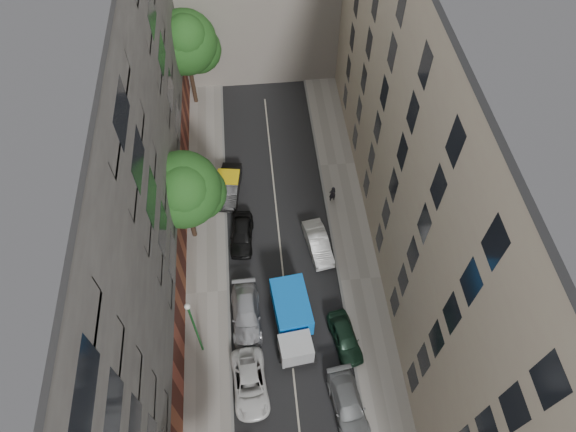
{
  "coord_description": "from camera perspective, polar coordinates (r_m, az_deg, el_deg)",
  "views": [
    {
      "loc": [
        -1.41,
        -17.2,
        32.81
      ],
      "look_at": [
        0.45,
        1.88,
        6.0
      ],
      "focal_mm": 32.0,
      "sensor_mm": 36.0,
      "label": 1
    }
  ],
  "objects": [
    {
      "name": "ground",
      "position": [
        37.07,
        -0.41,
        -7.82
      ],
      "size": [
        120.0,
        120.0,
        0.0
      ],
      "primitive_type": "plane",
      "color": "#4C4C49",
      "rests_on": "ground"
    },
    {
      "name": "road_surface",
      "position": [
        37.06,
        -0.41,
        -7.81
      ],
      "size": [
        8.0,
        44.0,
        0.02
      ],
      "primitive_type": "cube",
      "color": "black",
      "rests_on": "ground"
    },
    {
      "name": "sidewalk_left",
      "position": [
        37.2,
        -8.97,
        -8.4
      ],
      "size": [
        3.0,
        44.0,
        0.15
      ],
      "primitive_type": "cube",
      "color": "gray",
      "rests_on": "ground"
    },
    {
      "name": "sidewalk_right",
      "position": [
        37.62,
        8.02,
        -6.97
      ],
      "size": [
        3.0,
        44.0,
        0.15
      ],
      "primitive_type": "cube",
      "color": "gray",
      "rests_on": "ground"
    },
    {
      "name": "building_left",
      "position": [
        30.13,
        -21.84,
        -0.18
      ],
      "size": [
        8.0,
        44.0,
        20.0
      ],
      "primitive_type": "cube",
      "color": "#484543",
      "rests_on": "ground"
    },
    {
      "name": "building_right",
      "position": [
        31.15,
        20.09,
        3.02
      ],
      "size": [
        8.0,
        44.0,
        20.0
      ],
      "primitive_type": "cube",
      "color": "tan",
      "rests_on": "ground"
    },
    {
      "name": "tarp_truck",
      "position": [
        34.41,
        0.5,
        -11.42
      ],
      "size": [
        2.71,
        5.73,
        2.56
      ],
      "rotation": [
        0.0,
        0.0,
        0.11
      ],
      "color": "black",
      "rests_on": "ground"
    },
    {
      "name": "car_left_2",
      "position": [
        33.8,
        -4.25,
        -18.08
      ],
      "size": [
        2.41,
        4.73,
        1.28
      ],
      "primitive_type": "imported",
      "rotation": [
        0.0,
        0.0,
        0.06
      ],
      "color": "silver",
      "rests_on": "ground"
    },
    {
      "name": "car_left_3",
      "position": [
        35.47,
        -4.67,
        -10.79
      ],
      "size": [
        2.02,
        4.82,
        1.39
      ],
      "primitive_type": "imported",
      "rotation": [
        0.0,
        0.0,
        0.01
      ],
      "color": "#B2B3B7",
      "rests_on": "ground"
    },
    {
      "name": "car_left_4",
      "position": [
        38.68,
        -5.15,
        -2.03
      ],
      "size": [
        1.99,
        4.17,
        1.37
      ],
      "primitive_type": "imported",
      "rotation": [
        0.0,
        0.0,
        -0.09
      ],
      "color": "black",
      "rests_on": "ground"
    },
    {
      "name": "car_left_5",
      "position": [
        41.46,
        -6.55,
        3.31
      ],
      "size": [
        2.24,
        4.73,
        1.5
      ],
      "primitive_type": "imported",
      "rotation": [
        0.0,
        0.0,
        -0.15
      ],
      "color": "black",
      "rests_on": "ground"
    },
    {
      "name": "car_right_1",
      "position": [
        33.53,
        6.69,
        -20.13
      ],
      "size": [
        2.41,
        4.76,
        1.32
      ],
      "primitive_type": "imported",
      "rotation": [
        0.0,
        0.0,
        0.12
      ],
      "color": "gray",
      "rests_on": "ground"
    },
    {
      "name": "car_right_2",
      "position": [
        34.92,
        6.35,
        -13.27
      ],
      "size": [
        2.2,
        4.11,
        1.33
      ],
      "primitive_type": "imported",
      "rotation": [
        0.0,
        0.0,
        0.17
      ],
      "color": "black",
      "rests_on": "ground"
    },
    {
      "name": "car_right_3",
      "position": [
        38.16,
        3.36,
        -3.05
      ],
      "size": [
        2.08,
        4.31,
        1.36
      ],
      "primitive_type": "imported",
      "rotation": [
        0.0,
        0.0,
        0.16
      ],
      "color": "silver",
      "rests_on": "ground"
    },
    {
      "name": "tree_mid",
      "position": [
        35.46,
        -11.42,
        2.62
      ],
      "size": [
        5.57,
        5.34,
        8.24
      ],
      "color": "#382619",
      "rests_on": "sidewalk_left"
    },
    {
      "name": "tree_far",
      "position": [
        45.81,
        -11.22,
        18.15
      ],
      "size": [
        5.62,
        5.4,
        9.31
      ],
      "color": "#382619",
      "rests_on": "sidewalk_left"
    },
    {
      "name": "lamp_post",
      "position": [
        31.73,
        -10.44,
        -11.71
      ],
      "size": [
        0.36,
        0.36,
        6.61
      ],
      "color": "#1A5D25",
      "rests_on": "sidewalk_left"
    },
    {
      "name": "pedestrian",
      "position": [
        40.62,
        4.96,
        2.48
      ],
      "size": [
        0.66,
        0.53,
        1.58
      ],
      "primitive_type": "imported",
      "rotation": [
        0.0,
        0.0,
        3.43
      ],
      "color": "black",
      "rests_on": "sidewalk_right"
    }
  ]
}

